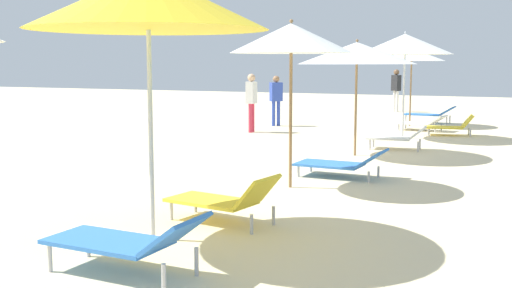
{
  "coord_description": "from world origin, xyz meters",
  "views": [
    {
      "loc": [
        2.79,
        1.65,
        1.93
      ],
      "look_at": [
        -0.4,
        8.48,
        0.95
      ],
      "focal_mm": 43.62,
      "sensor_mm": 36.0,
      "label": 1
    }
  ],
  "objects_px": {
    "umbrella_third": "(148,1)",
    "umbrella_farthest": "(412,55)",
    "lounger_third_inland": "(127,240)",
    "umbrella_fourth": "(291,38)",
    "lounger_farthest_shoreside": "(430,114)",
    "umbrella_fifth": "(357,53)",
    "lounger_farthest_inland": "(422,122)",
    "person_walking_near": "(276,96)",
    "person_walking_far": "(396,86)",
    "lounger_fifth_shoreside": "(397,137)",
    "lounger_third_shoreside": "(224,199)",
    "lounger_fourth_shoreside": "(342,163)",
    "person_walking_mid": "(251,97)",
    "umbrella_sixth": "(405,44)",
    "lounger_sixth_shoreside": "(451,126)"
  },
  "relations": [
    {
      "from": "umbrella_fourth",
      "to": "person_walking_mid",
      "type": "xyz_separation_m",
      "value": [
        -3.95,
        6.88,
        -1.31
      ]
    },
    {
      "from": "lounger_farthest_inland",
      "to": "person_walking_near",
      "type": "distance_m",
      "value": 4.46
    },
    {
      "from": "lounger_fourth_shoreside",
      "to": "person_walking_near",
      "type": "xyz_separation_m",
      "value": [
        -4.51,
        7.66,
        0.69
      ]
    },
    {
      "from": "umbrella_fourth",
      "to": "person_walking_far",
      "type": "xyz_separation_m",
      "value": [
        -1.93,
        16.15,
        -1.27
      ]
    },
    {
      "from": "lounger_farthest_shoreside",
      "to": "lounger_sixth_shoreside",
      "type": "bearing_deg",
      "value": 111.66
    },
    {
      "from": "lounger_sixth_shoreside",
      "to": "lounger_farthest_inland",
      "type": "bearing_deg",
      "value": -56.26
    },
    {
      "from": "umbrella_farthest",
      "to": "umbrella_sixth",
      "type": "bearing_deg",
      "value": -81.76
    },
    {
      "from": "umbrella_fifth",
      "to": "lounger_fifth_shoreside",
      "type": "xyz_separation_m",
      "value": [
        0.61,
        1.29,
        -1.85
      ]
    },
    {
      "from": "lounger_third_inland",
      "to": "umbrella_fifth",
      "type": "height_order",
      "value": "umbrella_fifth"
    },
    {
      "from": "lounger_fourth_shoreside",
      "to": "lounger_farthest_shoreside",
      "type": "xyz_separation_m",
      "value": [
        -0.32,
        10.65,
        0.06
      ]
    },
    {
      "from": "lounger_farthest_inland",
      "to": "person_walking_near",
      "type": "xyz_separation_m",
      "value": [
        -4.37,
        -0.53,
        0.7
      ]
    },
    {
      "from": "lounger_third_inland",
      "to": "umbrella_fourth",
      "type": "distance_m",
      "value": 4.85
    },
    {
      "from": "umbrella_third",
      "to": "person_walking_far",
      "type": "height_order",
      "value": "umbrella_third"
    },
    {
      "from": "person_walking_mid",
      "to": "umbrella_third",
      "type": "bearing_deg",
      "value": 105.34
    },
    {
      "from": "person_walking_near",
      "to": "person_walking_far",
      "type": "height_order",
      "value": "person_walking_far"
    },
    {
      "from": "umbrella_third",
      "to": "umbrella_sixth",
      "type": "xyz_separation_m",
      "value": [
        0.52,
        10.56,
        -0.16
      ]
    },
    {
      "from": "umbrella_fourth",
      "to": "lounger_fifth_shoreside",
      "type": "xyz_separation_m",
      "value": [
        0.57,
        5.05,
        -2.02
      ]
    },
    {
      "from": "umbrella_sixth",
      "to": "lounger_farthest_inland",
      "type": "bearing_deg",
      "value": 87.26
    },
    {
      "from": "lounger_fourth_shoreside",
      "to": "umbrella_third",
      "type": "bearing_deg",
      "value": 81.98
    },
    {
      "from": "umbrella_third",
      "to": "lounger_third_shoreside",
      "type": "distance_m",
      "value": 2.51
    },
    {
      "from": "lounger_sixth_shoreside",
      "to": "person_walking_mid",
      "type": "relative_size",
      "value": 0.81
    },
    {
      "from": "umbrella_third",
      "to": "lounger_third_inland",
      "type": "xyz_separation_m",
      "value": [
        0.45,
        -1.07,
        -2.25
      ]
    },
    {
      "from": "person_walking_near",
      "to": "lounger_third_inland",
      "type": "bearing_deg",
      "value": 150.71
    },
    {
      "from": "lounger_third_shoreside",
      "to": "lounger_third_inland",
      "type": "bearing_deg",
      "value": 99.87
    },
    {
      "from": "person_walking_near",
      "to": "umbrella_farthest",
      "type": "bearing_deg",
      "value": -111.52
    },
    {
      "from": "umbrella_third",
      "to": "lounger_third_inland",
      "type": "relative_size",
      "value": 1.9
    },
    {
      "from": "lounger_farthest_shoreside",
      "to": "umbrella_fifth",
      "type": "bearing_deg",
      "value": 91.98
    },
    {
      "from": "umbrella_farthest",
      "to": "lounger_fifth_shoreside",
      "type": "bearing_deg",
      "value": -81.55
    },
    {
      "from": "person_walking_mid",
      "to": "lounger_fifth_shoreside",
      "type": "bearing_deg",
      "value": 153.57
    },
    {
      "from": "umbrella_fourth",
      "to": "lounger_farthest_shoreside",
      "type": "bearing_deg",
      "value": 89.26
    },
    {
      "from": "lounger_farthest_shoreside",
      "to": "person_walking_far",
      "type": "bearing_deg",
      "value": -61.07
    },
    {
      "from": "lounger_farthest_shoreside",
      "to": "lounger_farthest_inland",
      "type": "distance_m",
      "value": 2.46
    },
    {
      "from": "umbrella_third",
      "to": "lounger_fourth_shoreside",
      "type": "bearing_deg",
      "value": 80.51
    },
    {
      "from": "lounger_third_shoreside",
      "to": "umbrella_fifth",
      "type": "height_order",
      "value": "umbrella_fifth"
    },
    {
      "from": "umbrella_third",
      "to": "person_walking_far",
      "type": "xyz_separation_m",
      "value": [
        -1.65,
        19.51,
        -1.54
      ]
    },
    {
      "from": "lounger_sixth_shoreside",
      "to": "person_walking_mid",
      "type": "bearing_deg",
      "value": 5.1
    },
    {
      "from": "lounger_fourth_shoreside",
      "to": "person_walking_far",
      "type": "height_order",
      "value": "person_walking_far"
    },
    {
      "from": "lounger_fourth_shoreside",
      "to": "person_walking_far",
      "type": "relative_size",
      "value": 0.89
    },
    {
      "from": "umbrella_fifth",
      "to": "umbrella_farthest",
      "type": "xyz_separation_m",
      "value": [
        -0.22,
        6.86,
        0.05
      ]
    },
    {
      "from": "lounger_third_shoreside",
      "to": "person_walking_far",
      "type": "distance_m",
      "value": 18.66
    },
    {
      "from": "umbrella_third",
      "to": "umbrella_farthest",
      "type": "xyz_separation_m",
      "value": [
        0.02,
        13.97,
        -0.39
      ]
    },
    {
      "from": "umbrella_farthest",
      "to": "person_walking_near",
      "type": "bearing_deg",
      "value": -154.63
    },
    {
      "from": "umbrella_third",
      "to": "person_walking_near",
      "type": "bearing_deg",
      "value": 107.11
    },
    {
      "from": "umbrella_farthest",
      "to": "umbrella_fourth",
      "type": "bearing_deg",
      "value": -88.62
    },
    {
      "from": "lounger_fourth_shoreside",
      "to": "lounger_farthest_inland",
      "type": "bearing_deg",
      "value": -87.6
    },
    {
      "from": "lounger_farthest_inland",
      "to": "person_walking_mid",
      "type": "xyz_separation_m",
      "value": [
        -4.29,
        -2.48,
        0.76
      ]
    },
    {
      "from": "lounger_fourth_shoreside",
      "to": "lounger_third_inland",
      "type": "bearing_deg",
      "value": 88.36
    },
    {
      "from": "lounger_third_inland",
      "to": "umbrella_farthest",
      "type": "height_order",
      "value": "umbrella_farthest"
    },
    {
      "from": "person_walking_far",
      "to": "lounger_third_shoreside",
      "type": "bearing_deg",
      "value": -138.11
    },
    {
      "from": "umbrella_third",
      "to": "lounger_farthest_inland",
      "type": "xyz_separation_m",
      "value": [
        0.62,
        12.71,
        -2.35
      ]
    }
  ]
}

